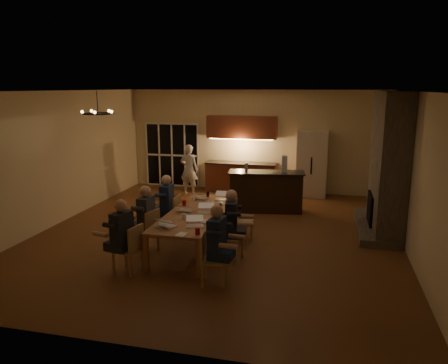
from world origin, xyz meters
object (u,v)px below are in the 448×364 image
standing_person (189,170)px  mug_mid (208,204)px  mug_back (194,199)px  redcup_mid (184,203)px  chair_left_near (127,249)px  redcup_near (197,231)px  refrigerator (312,164)px  laptop_c (186,206)px  person_left_near (122,237)px  plate_near (204,221)px  person_left_mid (146,219)px  can_right (220,206)px  person_right_mid (231,225)px  laptop_e (201,194)px  laptop_a (168,220)px  can_cola (208,194)px  chandelier (98,113)px  bar_blender (285,164)px  person_right_near (217,244)px  chair_left_mid (145,231)px  dining_table (196,229)px  mug_front (184,216)px  chair_left_far (169,215)px  chair_right_near (214,259)px  chair_right_mid (230,237)px  laptop_f (222,195)px  person_left_far (167,205)px  laptop_b (195,221)px  plate_left (165,223)px  bar_bottle (246,167)px  plate_far (224,203)px  chair_right_far (241,221)px  bar_island (266,191)px

standing_person → mug_mid: standing_person is taller
mug_back → redcup_mid: redcup_mid is taller
chair_left_near → redcup_near: chair_left_near is taller
refrigerator → laptop_c: refrigerator is taller
person_left_near → plate_near: person_left_near is taller
standing_person → chair_left_near: bearing=102.3°
person_left_mid → plate_near: 1.23m
mug_back → can_right: size_ratio=0.83×
person_right_mid → laptop_e: 1.91m
laptop_a → can_cola: (0.12, 2.34, -0.05)m
chandelier → mug_back: 2.77m
chandelier → bar_blender: (3.54, 3.19, -1.45)m
can_cola → person_right_near: bearing=-71.5°
can_right → standing_person: bearing=116.8°
chair_left_mid → can_right: (1.35, 0.90, 0.37)m
dining_table → chandelier: bearing=-177.0°
laptop_a → mug_front: 0.55m
standing_person → plate_near: bearing=116.4°
laptop_c → plate_near: size_ratio=1.27×
dining_table → mug_back: bearing=110.7°
chair_left_far → person_right_near: (1.70, -2.23, 0.24)m
laptop_e → plate_near: (0.57, -1.71, -0.10)m
refrigerator → person_right_mid: 5.61m
mug_front → chair_right_near: bearing=-51.2°
chair_right_mid → can_cola: size_ratio=7.42×
laptop_f → mug_mid: laptop_f is taller
chair_left_far → chair_right_near: size_ratio=1.00×
laptop_a → plate_near: size_ratio=1.27×
person_left_far → mug_front: (0.76, -1.06, 0.11)m
laptop_e → redcup_mid: laptop_e is taller
laptop_b → mug_front: laptop_b is taller
chair_left_far → person_left_near: 2.29m
plate_left → bar_bottle: bar_bottle is taller
person_right_near → mug_back: 2.68m
dining_table → chair_left_far: 1.07m
mug_mid → bar_blender: 2.96m
chair_left_far → redcup_mid: size_ratio=7.42×
standing_person → plate_near: 5.26m
can_right → laptop_f: bearing=101.4°
dining_table → plate_left: bearing=-111.6°
redcup_mid → plate_far: bearing=23.6°
redcup_near → can_cola: size_ratio=1.00×
plate_left → bar_bottle: bearing=77.3°
refrigerator → chair_right_far: size_ratio=2.25×
chair_left_far → person_right_near: 2.81m
laptop_b → plate_far: size_ratio=1.37×
can_cola → standing_person: bearing=115.8°
person_left_mid → can_right: size_ratio=11.50×
person_right_near → laptop_c: 1.96m
bar_island → laptop_c: bar_island is taller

